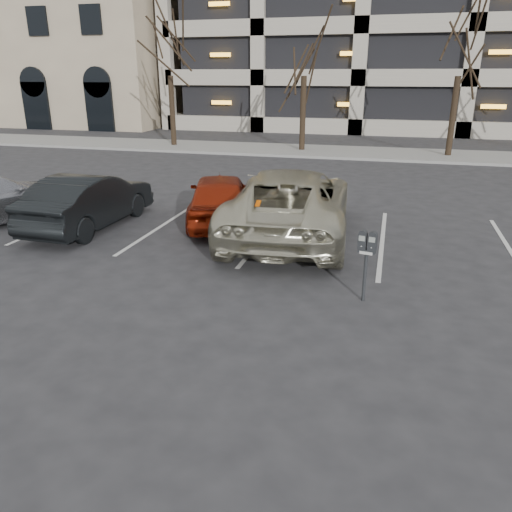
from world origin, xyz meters
TOP-DOWN VIEW (x-y plane):
  - ground at (0.00, 0.00)m, footprint 140.00×140.00m
  - sidewalk at (0.00, 16.00)m, footprint 80.00×4.00m
  - stall_lines at (-1.40, 2.30)m, footprint 16.90×5.20m
  - office_building at (-28.00, 29.92)m, footprint 26.00×16.20m
  - tree_a at (-10.00, 16.00)m, footprint 3.55×3.55m
  - tree_b at (-3.00, 16.00)m, footprint 3.56×3.56m
  - tree_c at (4.00, 16.00)m, footprint 3.56×3.56m
  - parking_meter at (1.17, -1.16)m, footprint 0.34×0.18m
  - suv_silver at (-0.84, 2.21)m, footprint 3.21×6.10m
  - car_red at (-2.82, 2.79)m, footprint 2.67×4.25m
  - car_dark at (-5.93, 1.58)m, footprint 1.52×4.21m

SIDE VIEW (x-z plane):
  - ground at x=0.00m, z-range 0.00..0.00m
  - stall_lines at x=-1.40m, z-range 0.00..0.01m
  - sidewalk at x=0.00m, z-range 0.00..0.12m
  - car_red at x=-2.82m, z-range 0.00..1.35m
  - car_dark at x=-5.93m, z-range 0.00..1.38m
  - suv_silver at x=-0.84m, z-range 0.00..1.64m
  - parking_meter at x=1.17m, z-range 0.33..1.58m
  - tree_a at x=-10.00m, z-range 1.80..9.87m
  - tree_c at x=4.00m, z-range 1.80..9.88m
  - tree_b at x=-3.00m, z-range 1.80..9.88m
  - office_building at x=-28.00m, z-range -0.01..14.99m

